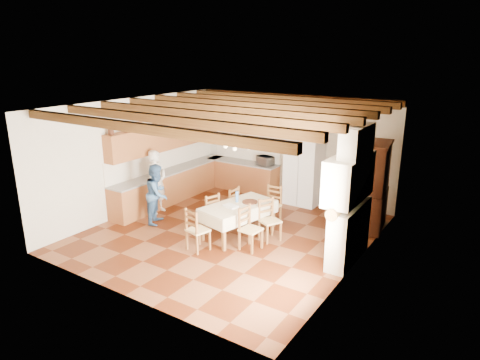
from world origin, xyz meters
The scene contains 31 objects.
floor centered at (0.00, 0.00, -0.01)m, with size 6.00×6.50×0.02m, color #491C09.
ceiling centered at (0.00, 0.00, 3.01)m, with size 6.00×6.50×0.02m, color white.
wall_back centered at (0.00, 3.26, 1.50)m, with size 6.00×0.02×3.00m, color beige.
wall_front centered at (0.00, -3.26, 1.50)m, with size 6.00×0.02×3.00m, color beige.
wall_left centered at (-3.01, 0.00, 1.50)m, with size 0.02×6.50×3.00m, color beige.
wall_right centered at (3.01, 0.00, 1.50)m, with size 0.02×6.50×3.00m, color beige.
ceiling_beams centered at (0.00, 0.00, 2.91)m, with size 6.00×6.30×0.16m, color #331A0B, non-canonical shape.
lower_cabinets_left centered at (-2.70, 1.05, 0.43)m, with size 0.60×4.30×0.86m, color brown.
lower_cabinets_back centered at (-1.55, 2.95, 0.43)m, with size 2.30×0.60×0.86m, color brown.
countertop_left centered at (-2.70, 1.05, 0.88)m, with size 0.62×4.30×0.04m, color slate.
countertop_back centered at (-1.55, 2.95, 0.88)m, with size 2.34×0.62×0.04m, color slate.
backsplash_left centered at (-2.98, 1.05, 1.20)m, with size 0.03×4.30×0.60m, color white.
backsplash_back centered at (-1.55, 3.23, 1.20)m, with size 2.30×0.03×0.60m, color white.
upper_cabinets centered at (-2.83, 1.05, 1.85)m, with size 0.35×4.20×0.70m, color brown.
fireplace centered at (2.72, 0.20, 1.40)m, with size 0.56×1.60×2.80m, color beige, non-canonical shape.
wall_picture centered at (1.55, 3.23, 1.85)m, with size 0.34×0.03×0.42m, color black.
refrigerator centered at (0.55, 2.86, 0.93)m, with size 0.93×0.76×1.86m, color white.
hutch centered at (2.75, 2.15, 1.06)m, with size 0.49×1.17×2.12m, color #38190D, non-canonical shape.
dining_table centered at (0.25, -0.01, 0.68)m, with size 1.26×1.90×0.77m.
chandelier centered at (0.25, -0.01, 2.25)m, with size 0.47×0.47×0.03m, color black.
chair_left_near centered at (-0.49, -0.16, 0.48)m, with size 0.42×0.40×0.96m, color brown, non-canonical shape.
chair_left_far centered at (-0.35, 0.48, 0.48)m, with size 0.42×0.40×0.96m, color brown, non-canonical shape.
chair_right_near centered at (0.88, -0.47, 0.48)m, with size 0.42×0.40×0.96m, color brown, non-canonical shape.
chair_right_far centered at (0.98, 0.18, 0.48)m, with size 0.42×0.40×0.96m, color brown, non-canonical shape.
chair_end_near centered at (-0.05, -1.11, 0.48)m, with size 0.42×0.40×0.96m, color brown, non-canonical shape.
chair_end_far centered at (0.52, 1.07, 0.48)m, with size 0.42×0.40×0.96m, color brown, non-canonical shape.
person_man centered at (-2.38, 0.09, 0.84)m, with size 0.62×0.40×1.69m, color silver.
person_woman_blue centered at (-1.86, -0.43, 0.75)m, with size 0.73×0.57×1.51m, color #395F8E.
person_woman_red centered at (2.28, 1.20, 0.79)m, with size 0.93×0.39×1.58m, color #AC1733.
microwave centered at (-0.75, 2.95, 1.03)m, with size 0.49×0.33×0.27m, color silver.
fridge_vase centered at (0.44, 2.86, 2.01)m, with size 0.29×0.29×0.30m, color #38190D.
Camera 1 is at (5.33, -7.68, 4.13)m, focal length 32.00 mm.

